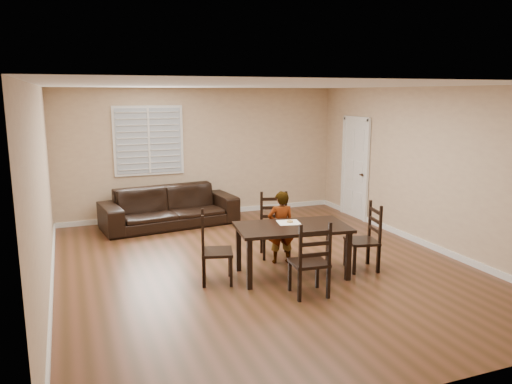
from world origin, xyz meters
The scene contains 11 objects.
ground centered at (0.00, 0.00, 0.00)m, with size 7.00×7.00×0.00m, color brown.
room centered at (0.04, 0.18, 1.81)m, with size 6.04×7.04×2.72m.
dining_table centered at (0.25, -0.50, 0.65)m, with size 1.68×1.09×0.74m.
chair_near centered at (0.40, 0.50, 0.47)m, with size 0.56×0.54×1.03m.
chair_far centered at (0.15, -1.34, 0.46)m, with size 0.49×0.46×1.01m.
chair_left centered at (-0.94, -0.33, 0.46)m, with size 0.53×0.55×1.01m.
chair_right centered at (1.45, -0.67, 0.46)m, with size 0.50×0.53×1.01m.
child centered at (0.33, 0.07, 0.57)m, with size 0.41×0.27×1.13m, color gray.
napkin centered at (0.27, -0.32, 0.74)m, with size 0.31×0.31×0.00m, color beige.
donut centered at (0.29, -0.33, 0.76)m, with size 0.09×0.09×0.03m.
sofa centered at (-0.84, 2.86, 0.38)m, with size 2.62×1.03×0.77m, color black.
Camera 1 is at (-2.70, -6.71, 2.59)m, focal length 35.00 mm.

